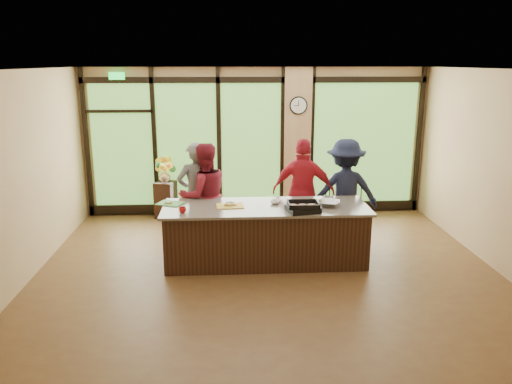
{
  "coord_description": "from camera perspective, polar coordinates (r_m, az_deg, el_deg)",
  "views": [
    {
      "loc": [
        -0.58,
        -7.13,
        3.1
      ],
      "look_at": [
        -0.15,
        0.4,
        1.12
      ],
      "focal_mm": 35.0,
      "sensor_mm": 36.0,
      "label": 1
    }
  ],
  "objects": [
    {
      "name": "floor",
      "position": [
        7.8,
        1.25,
        -8.74
      ],
      "size": [
        7.0,
        7.0,
        0.0
      ],
      "primitive_type": "plane",
      "color": "brown",
      "rests_on": "ground"
    },
    {
      "name": "ceiling",
      "position": [
        7.16,
        1.39,
        13.87
      ],
      "size": [
        7.0,
        7.0,
        0.0
      ],
      "primitive_type": "plane",
      "rotation": [
        3.14,
        0.0,
        0.0
      ],
      "color": "silver",
      "rests_on": "back_wall"
    },
    {
      "name": "back_wall",
      "position": [
        10.28,
        -0.04,
        5.73
      ],
      "size": [
        7.0,
        0.0,
        7.0
      ],
      "primitive_type": "plane",
      "rotation": [
        1.57,
        0.0,
        0.0
      ],
      "color": "tan",
      "rests_on": "floor"
    },
    {
      "name": "left_wall",
      "position": [
        7.87,
        -25.01,
        1.56
      ],
      "size": [
        0.0,
        6.0,
        6.0
      ],
      "primitive_type": "plane",
      "rotation": [
        1.57,
        0.0,
        1.57
      ],
      "color": "tan",
      "rests_on": "floor"
    },
    {
      "name": "right_wall",
      "position": [
        8.37,
        25.95,
        2.17
      ],
      "size": [
        0.0,
        6.0,
        6.0
      ],
      "primitive_type": "plane",
      "rotation": [
        1.57,
        0.0,
        -1.57
      ],
      "color": "tan",
      "rests_on": "floor"
    },
    {
      "name": "window_wall",
      "position": [
        10.26,
        0.89,
        5.12
      ],
      "size": [
        6.9,
        0.12,
        3.0
      ],
      "color": "tan",
      "rests_on": "floor"
    },
    {
      "name": "island_base",
      "position": [
        7.92,
        1.09,
        -4.95
      ],
      "size": [
        3.1,
        1.0,
        0.88
      ],
      "primitive_type": "cube",
      "color": "black",
      "rests_on": "floor"
    },
    {
      "name": "countertop",
      "position": [
        7.77,
        1.11,
        -1.76
      ],
      "size": [
        3.2,
        1.1,
        0.04
      ],
      "primitive_type": "cube",
      "color": "slate",
      "rests_on": "island_base"
    },
    {
      "name": "wall_clock",
      "position": [
        10.14,
        4.88,
        9.82
      ],
      "size": [
        0.36,
        0.04,
        0.36
      ],
      "color": "black",
      "rests_on": "window_wall"
    },
    {
      "name": "cook_left",
      "position": [
        8.6,
        -6.89,
        -0.24
      ],
      "size": [
        0.77,
        0.65,
        1.8
      ],
      "primitive_type": "imported",
      "rotation": [
        0.0,
        0.0,
        3.54
      ],
      "color": "slate",
      "rests_on": "floor"
    },
    {
      "name": "cook_midleft",
      "position": [
        8.46,
        -5.93,
        -0.46
      ],
      "size": [
        1.06,
        0.94,
        1.8
      ],
      "primitive_type": "imported",
      "rotation": [
        0.0,
        0.0,
        3.49
      ],
      "color": "maroon",
      "rests_on": "floor"
    },
    {
      "name": "cook_midright",
      "position": [
        8.67,
        5.44,
        0.06
      ],
      "size": [
        1.15,
        0.7,
        1.84
      ],
      "primitive_type": "imported",
      "rotation": [
        0.0,
        0.0,
        2.9
      ],
      "color": "#A91A28",
      "rests_on": "floor"
    },
    {
      "name": "cook_right",
      "position": [
        8.82,
        10.11,
        0.1
      ],
      "size": [
        1.2,
        0.71,
        1.83
      ],
      "primitive_type": "imported",
      "rotation": [
        0.0,
        0.0,
        3.12
      ],
      "color": "#161A31",
      "rests_on": "floor"
    },
    {
      "name": "roasting_pan",
      "position": [
        7.5,
        5.39,
        -1.96
      ],
      "size": [
        0.53,
        0.46,
        0.08
      ],
      "primitive_type": "cube",
      "rotation": [
        0.0,
        0.0,
        0.24
      ],
      "color": "black",
      "rests_on": "countertop"
    },
    {
      "name": "mixing_bowl",
      "position": [
        7.85,
        8.34,
        -1.29
      ],
      "size": [
        0.44,
        0.44,
        0.08
      ],
      "primitive_type": "imported",
      "rotation": [
        0.0,
        0.0,
        -0.39
      ],
      "color": "silver",
      "rests_on": "countertop"
    },
    {
      "name": "cutting_board_left",
      "position": [
        8.01,
        -9.78,
        -1.29
      ],
      "size": [
        0.48,
        0.43,
        0.01
      ],
      "primitive_type": "cube",
      "rotation": [
        0.0,
        0.0,
        -0.41
      ],
      "color": "#489937",
      "rests_on": "countertop"
    },
    {
      "name": "cutting_board_center",
      "position": [
        7.77,
        -2.98,
        -1.59
      ],
      "size": [
        0.44,
        0.34,
        0.01
      ],
      "primitive_type": "cube",
      "rotation": [
        0.0,
        0.0,
        0.08
      ],
      "color": "gold",
      "rests_on": "countertop"
    },
    {
      "name": "cutting_board_right",
      "position": [
        7.98,
        6.48,
        -1.22
      ],
      "size": [
        0.48,
        0.4,
        0.01
      ],
      "primitive_type": "cube",
      "rotation": [
        0.0,
        0.0,
        0.24
      ],
      "color": "gold",
      "rests_on": "countertop"
    },
    {
      "name": "prep_bowl_near",
      "position": [
        7.79,
        -3.0,
        -1.41
      ],
      "size": [
        0.18,
        0.18,
        0.05
      ],
      "primitive_type": "imported",
      "rotation": [
        0.0,
        0.0,
        -0.19
      ],
      "color": "silver",
      "rests_on": "countertop"
    },
    {
      "name": "prep_bowl_mid",
      "position": [
        7.89,
        2.18,
        -1.21
      ],
      "size": [
        0.16,
        0.16,
        0.04
      ],
      "primitive_type": "imported",
      "rotation": [
        0.0,
        0.0,
        0.14
      ],
      "color": "silver",
      "rests_on": "countertop"
    },
    {
      "name": "prep_bowl_far",
      "position": [
        8.01,
        2.29,
        -1.01
      ],
      "size": [
        0.19,
        0.19,
        0.03
      ],
      "primitive_type": "imported",
      "rotation": [
        0.0,
        0.0,
        -0.41
      ],
      "color": "silver",
      "rests_on": "countertop"
    },
    {
      "name": "red_ramekin",
      "position": [
        7.5,
        -8.39,
        -2.05
      ],
      "size": [
        0.14,
        0.14,
        0.09
      ],
      "primitive_type": "imported",
      "rotation": [
        0.0,
        0.0,
        -0.32
      ],
      "color": "red",
      "rests_on": "countertop"
    },
    {
      "name": "flower_stand",
      "position": [
        10.33,
        -10.27,
        -0.86
      ],
      "size": [
        0.47,
        0.47,
        0.75
      ],
      "primitive_type": "cube",
      "rotation": [
        0.0,
        0.0,
        -0.3
      ],
      "color": "black",
      "rests_on": "floor"
    },
    {
      "name": "flower_vase",
      "position": [
        10.21,
        -10.4,
        1.82
      ],
      "size": [
        0.3,
        0.3,
        0.24
      ],
      "primitive_type": "imported",
      "rotation": [
        0.0,
        0.0,
        0.34
      ],
      "color": "#91764F",
      "rests_on": "flower_stand"
    },
    {
      "name": "bar_cart",
      "position": [
        10.0,
        9.94,
        -0.28
      ],
      "size": [
        0.71,
        0.44,
        0.93
      ],
      "rotation": [
        0.0,
        0.0,
        0.08
      ],
      "color": "black",
      "rests_on": "floor"
    }
  ]
}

